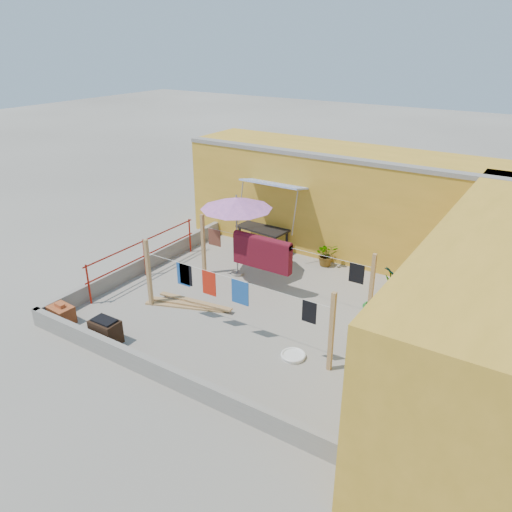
# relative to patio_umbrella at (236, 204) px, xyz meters

# --- Properties ---
(ground) EXTENTS (80.00, 80.00, 0.00)m
(ground) POSITION_rel_patio_umbrella_xyz_m (1.64, -1.25, -2.15)
(ground) COLOR #9E998E
(ground) RESTS_ON ground
(wall_back) EXTENTS (11.00, 3.27, 3.21)m
(wall_back) POSITION_rel_patio_umbrella_xyz_m (2.14, 3.44, -0.54)
(wall_back) COLOR gold
(wall_back) RESTS_ON ground
(wall_right) EXTENTS (2.40, 9.00, 3.20)m
(wall_right) POSITION_rel_patio_umbrella_xyz_m (6.84, -1.25, -0.55)
(wall_right) COLOR gold
(wall_right) RESTS_ON ground
(parapet_front) EXTENTS (8.30, 0.16, 0.44)m
(parapet_front) POSITION_rel_patio_umbrella_xyz_m (1.64, -4.83, -1.93)
(parapet_front) COLOR gray
(parapet_front) RESTS_ON ground
(parapet_left) EXTENTS (0.16, 7.30, 0.44)m
(parapet_left) POSITION_rel_patio_umbrella_xyz_m (-2.44, -1.25, -1.93)
(parapet_left) COLOR gray
(parapet_left) RESTS_ON ground
(red_railing) EXTENTS (0.05, 4.20, 1.10)m
(red_railing) POSITION_rel_patio_umbrella_xyz_m (-2.21, -1.45, -1.43)
(red_railing) COLOR #9D1C0F
(red_railing) RESTS_ON ground
(clothesline_rig) EXTENTS (5.09, 2.35, 1.80)m
(clothesline_rig) POSITION_rel_patio_umbrella_xyz_m (1.22, -0.73, -1.08)
(clothesline_rig) COLOR tan
(clothesline_rig) RESTS_ON ground
(patio_umbrella) EXTENTS (2.51, 2.51, 2.39)m
(patio_umbrella) POSITION_rel_patio_umbrella_xyz_m (0.00, 0.00, 0.00)
(patio_umbrella) COLOR gray
(patio_umbrella) RESTS_ON ground
(outdoor_table) EXTENTS (1.69, 0.97, 0.76)m
(outdoor_table) POSITION_rel_patio_umbrella_xyz_m (-0.36, 1.95, -1.46)
(outdoor_table) COLOR black
(outdoor_table) RESTS_ON ground
(brick_stack) EXTENTS (0.62, 0.47, 0.52)m
(brick_stack) POSITION_rel_patio_umbrella_xyz_m (-2.06, -4.45, -1.92)
(brick_stack) COLOR #B45529
(brick_stack) RESTS_ON ground
(lumber_pile) EXTENTS (2.21, 0.91, 0.14)m
(lumber_pile) POSITION_rel_patio_umbrella_xyz_m (0.04, -2.19, -2.08)
(lumber_pile) COLOR tan
(lumber_pile) RESTS_ON ground
(brazier) EXTENTS (0.66, 0.45, 0.59)m
(brazier) POSITION_rel_patio_umbrella_xyz_m (-0.50, -4.45, -1.86)
(brazier) COLOR black
(brazier) RESTS_ON ground
(white_basin) EXTENTS (0.54, 0.54, 0.09)m
(white_basin) POSITION_rel_patio_umbrella_xyz_m (3.32, -2.70, -2.10)
(white_basin) COLOR silver
(white_basin) RESTS_ON ground
(water_jug_a) EXTENTS (0.21, 0.21, 0.32)m
(water_jug_a) POSITION_rel_patio_umbrella_xyz_m (4.12, -0.45, -2.00)
(water_jug_a) COLOR silver
(water_jug_a) RESTS_ON ground
(water_jug_b) EXTENTS (0.21, 0.21, 0.33)m
(water_jug_b) POSITION_rel_patio_umbrella_xyz_m (4.76, -0.13, -2.00)
(water_jug_b) COLOR silver
(water_jug_b) RESTS_ON ground
(green_hose) EXTENTS (0.54, 0.54, 0.08)m
(green_hose) POSITION_rel_patio_umbrella_xyz_m (4.00, 0.30, -2.11)
(green_hose) COLOR #197327
(green_hose) RESTS_ON ground
(plant_back_a) EXTENTS (0.87, 0.85, 0.73)m
(plant_back_a) POSITION_rel_patio_umbrella_xyz_m (1.88, 1.95, -1.78)
(plant_back_a) COLOR #1F5C1A
(plant_back_a) RESTS_ON ground
(plant_back_b) EXTENTS (0.47, 0.47, 0.66)m
(plant_back_b) POSITION_rel_patio_umbrella_xyz_m (5.19, 1.95, -1.81)
(plant_back_b) COLOR #1F5C1A
(plant_back_b) RESTS_ON ground
(plant_right_a) EXTENTS (0.56, 0.52, 0.88)m
(plant_right_a) POSITION_rel_patio_umbrella_xyz_m (4.10, 1.10, -1.71)
(plant_right_a) COLOR #1F5C1A
(plant_right_a) RESTS_ON ground
(plant_right_b) EXTENTS (0.47, 0.51, 0.75)m
(plant_right_b) POSITION_rel_patio_umbrella_xyz_m (4.42, -1.62, -1.77)
(plant_right_b) COLOR #1F5C1A
(plant_right_b) RESTS_ON ground
(plant_right_c) EXTENTS (0.64, 0.66, 0.56)m
(plant_right_c) POSITION_rel_patio_umbrella_xyz_m (5.34, -2.81, -1.87)
(plant_right_c) COLOR #1F5C1A
(plant_right_c) RESTS_ON ground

